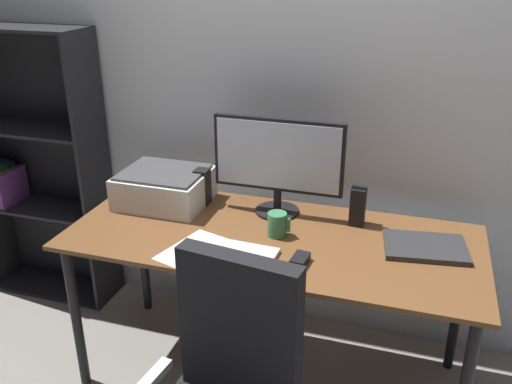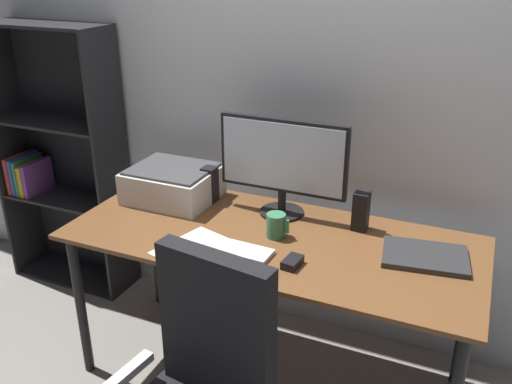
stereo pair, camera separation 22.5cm
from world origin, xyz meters
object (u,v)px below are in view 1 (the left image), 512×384
(laptop, at_px, (425,247))
(speaker_left, at_px, (202,187))
(monitor, at_px, (278,160))
(mouse, at_px, (300,260))
(speaker_right, at_px, (358,206))
(bookshelf, at_px, (38,169))
(printer, at_px, (164,187))
(desk, at_px, (272,252))
(coffee_mug, at_px, (277,224))
(keyboard, at_px, (241,250))

(laptop, bearing_deg, speaker_left, 163.68)
(monitor, height_order, mouse, monitor)
(monitor, xyz_separation_m, speaker_right, (0.36, -0.01, -0.17))
(bookshelf, bearing_deg, printer, -12.79)
(desk, distance_m, coffee_mug, 0.13)
(monitor, bearing_deg, printer, -173.82)
(bookshelf, bearing_deg, coffee_mug, -13.66)
(speaker_left, bearing_deg, bookshelf, 171.95)
(laptop, bearing_deg, keyboard, -168.88)
(coffee_mug, bearing_deg, speaker_left, 153.71)
(desk, relative_size, speaker_right, 10.14)
(keyboard, xyz_separation_m, speaker_left, (-0.32, 0.39, 0.08))
(printer, xyz_separation_m, bookshelf, (-0.87, 0.20, -0.08))
(mouse, height_order, speaker_left, speaker_left)
(monitor, height_order, laptop, monitor)
(bookshelf, bearing_deg, speaker_right, -4.77)
(speaker_left, relative_size, speaker_right, 1.00)
(mouse, distance_m, laptop, 0.52)
(coffee_mug, bearing_deg, bookshelf, 166.34)
(mouse, xyz_separation_m, laptop, (0.45, 0.26, -0.01))
(monitor, distance_m, speaker_right, 0.40)
(bookshelf, bearing_deg, laptop, -8.11)
(speaker_right, xyz_separation_m, printer, (-0.90, -0.05, -0.00))
(mouse, distance_m, printer, 0.82)
(mouse, distance_m, coffee_mug, 0.24)
(desk, distance_m, laptop, 0.63)
(monitor, bearing_deg, keyboard, -95.43)
(desk, relative_size, bookshelf, 1.15)
(coffee_mug, relative_size, speaker_right, 0.61)
(laptop, xyz_separation_m, bookshelf, (-2.06, 0.29, -0.01))
(keyboard, xyz_separation_m, mouse, (0.24, -0.01, 0.01))
(coffee_mug, relative_size, laptop, 0.32)
(mouse, distance_m, speaker_right, 0.44)
(speaker_left, bearing_deg, coffee_mug, -26.29)
(keyboard, distance_m, bookshelf, 1.47)
(speaker_right, bearing_deg, bookshelf, 175.23)
(speaker_left, distance_m, printer, 0.18)
(speaker_right, height_order, bookshelf, bookshelf)
(desk, relative_size, coffee_mug, 16.76)
(coffee_mug, bearing_deg, desk, -158.40)
(keyboard, relative_size, coffee_mug, 2.82)
(mouse, relative_size, speaker_left, 0.56)
(desk, bearing_deg, coffee_mug, 21.60)
(mouse, relative_size, bookshelf, 0.06)
(printer, relative_size, bookshelf, 0.27)
(monitor, relative_size, mouse, 6.08)
(monitor, height_order, bookshelf, bookshelf)
(keyboard, relative_size, speaker_right, 1.71)
(desk, xyz_separation_m, coffee_mug, (0.02, 0.01, 0.13))
(monitor, relative_size, laptop, 1.83)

